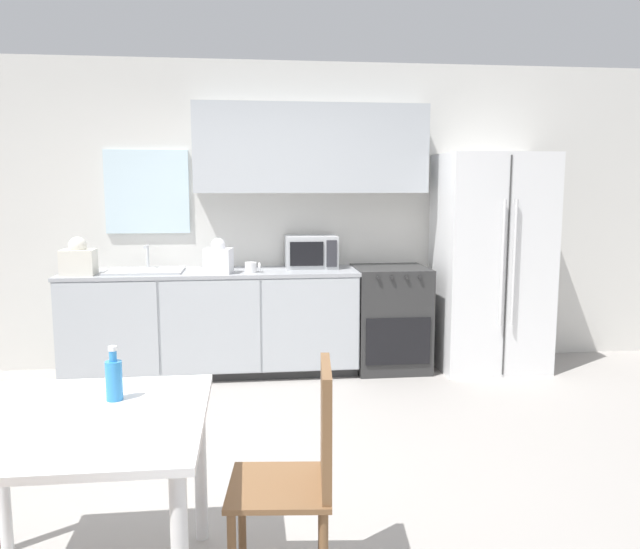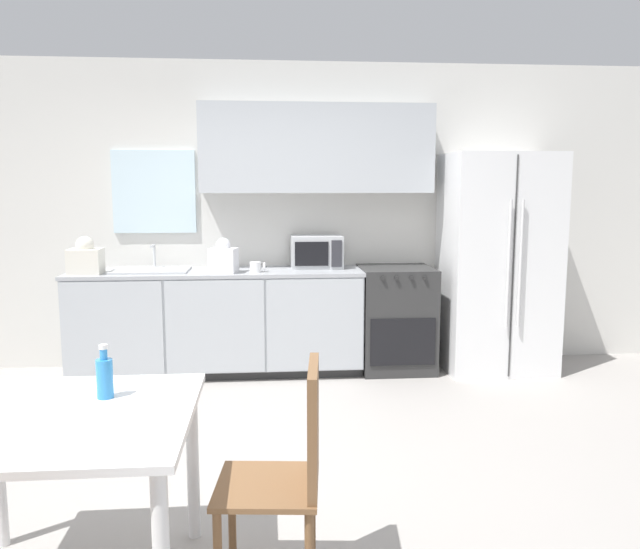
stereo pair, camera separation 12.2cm
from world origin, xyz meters
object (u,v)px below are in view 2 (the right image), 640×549
dining_chair_side (292,463)px  drink_bottle (105,377)px  oven_range (396,319)px  coffee_mug (256,267)px  dining_table (63,442)px  microwave (316,252)px  refrigerator (497,263)px

dining_chair_side → drink_bottle: 0.83m
oven_range → drink_bottle: bearing=-122.2°
oven_range → coffee_mug: size_ratio=6.90×
coffee_mug → dining_table: bearing=-103.4°
dining_table → oven_range: bearing=57.7°
microwave → coffee_mug: bearing=-156.3°
microwave → dining_chair_side: microwave is taller
microwave → coffee_mug: size_ratio=3.39×
microwave → coffee_mug: microwave is taller
oven_range → dining_chair_side: bearing=-109.0°
dining_chair_side → drink_bottle: size_ratio=4.21×
oven_range → dining_chair_side: (-1.04, -3.01, 0.08)m
refrigerator → coffee_mug: refrigerator is taller
microwave → coffee_mug: 0.58m
oven_range → microwave: 0.92m
microwave → dining_chair_side: bearing=-96.3°
coffee_mug → dining_table: coffee_mug is taller
oven_range → dining_table: (-1.90, -3.01, 0.20)m
dining_table → refrigerator: bearing=46.7°
refrigerator → drink_bottle: 3.86m
refrigerator → dining_chair_side: 3.55m
oven_range → microwave: microwave is taller
oven_range → dining_chair_side: dining_chair_side is taller
refrigerator → microwave: (-1.58, 0.16, 0.10)m
drink_bottle → microwave: bearing=69.7°
dining_table → dining_chair_side: bearing=-0.1°
microwave → dining_table: bearing=-111.2°
drink_bottle → dining_chair_side: bearing=-13.4°
microwave → dining_chair_side: size_ratio=0.48×
microwave → dining_table: (-1.21, -3.12, -0.39)m
microwave → drink_bottle: (-1.09, -2.94, -0.19)m
microwave → dining_chair_side: (-0.34, -3.12, -0.51)m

